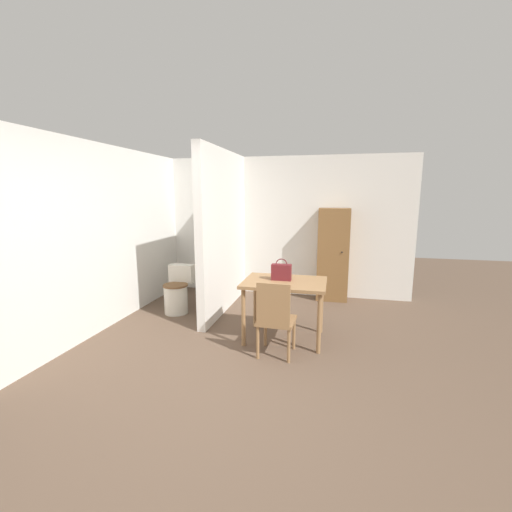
{
  "coord_description": "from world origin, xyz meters",
  "views": [
    {
      "loc": [
        1.09,
        -2.68,
        1.83
      ],
      "look_at": [
        0.15,
        1.41,
        1.07
      ],
      "focal_mm": 24.0,
      "sensor_mm": 36.0,
      "label": 1
    }
  ],
  "objects_px": {
    "toilet": "(177,292)",
    "wooden_cabinet": "(333,255)",
    "dining_table": "(285,288)",
    "wooden_chair": "(275,317)",
    "handbag": "(281,272)"
  },
  "relations": [
    {
      "from": "wooden_chair",
      "to": "dining_table",
      "type": "bearing_deg",
      "value": 89.33
    },
    {
      "from": "wooden_chair",
      "to": "toilet",
      "type": "bearing_deg",
      "value": 148.91
    },
    {
      "from": "toilet",
      "to": "dining_table",
      "type": "bearing_deg",
      "value": -20.1
    },
    {
      "from": "toilet",
      "to": "handbag",
      "type": "distance_m",
      "value": 1.92
    },
    {
      "from": "wooden_chair",
      "to": "toilet",
      "type": "xyz_separation_m",
      "value": [
        -1.76,
        1.16,
        -0.15
      ]
    },
    {
      "from": "dining_table",
      "to": "wooden_chair",
      "type": "xyz_separation_m",
      "value": [
        -0.03,
        -0.51,
        -0.2
      ]
    },
    {
      "from": "dining_table",
      "to": "handbag",
      "type": "relative_size",
      "value": 3.71
    },
    {
      "from": "wooden_chair",
      "to": "handbag",
      "type": "xyz_separation_m",
      "value": [
        -0.02,
        0.55,
        0.4
      ]
    },
    {
      "from": "wooden_chair",
      "to": "wooden_cabinet",
      "type": "xyz_separation_m",
      "value": [
        0.6,
        2.36,
        0.33
      ]
    },
    {
      "from": "toilet",
      "to": "wooden_cabinet",
      "type": "relative_size",
      "value": 0.45
    },
    {
      "from": "dining_table",
      "to": "toilet",
      "type": "height_order",
      "value": "dining_table"
    },
    {
      "from": "handbag",
      "to": "wooden_cabinet",
      "type": "height_order",
      "value": "wooden_cabinet"
    },
    {
      "from": "wooden_cabinet",
      "to": "dining_table",
      "type": "bearing_deg",
      "value": -107.28
    },
    {
      "from": "dining_table",
      "to": "toilet",
      "type": "bearing_deg",
      "value": 159.9
    },
    {
      "from": "dining_table",
      "to": "wooden_chair",
      "type": "height_order",
      "value": "wooden_chair"
    }
  ]
}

